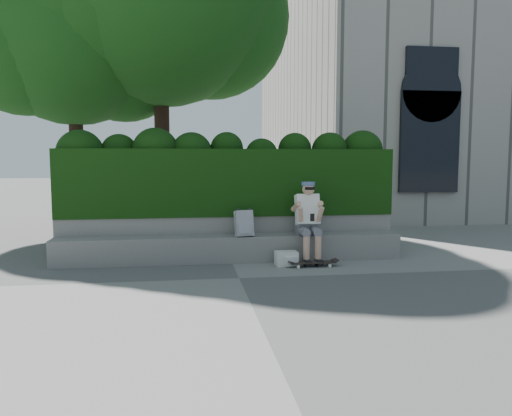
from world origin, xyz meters
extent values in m
plane|color=slate|center=(0.00, 0.00, 0.00)|extent=(80.00, 80.00, 0.00)
cube|color=gray|center=(0.00, 1.25, 0.23)|extent=(6.00, 0.45, 0.45)
cube|color=gray|center=(0.00, 1.73, 0.38)|extent=(6.00, 0.50, 0.75)
cube|color=black|center=(0.00, 1.95, 1.35)|extent=(6.00, 1.00, 1.20)
cube|color=gray|center=(9.00, 11.00, 7.50)|extent=(12.00, 12.00, 15.00)
cylinder|color=black|center=(-1.31, 5.14, 1.71)|extent=(0.36, 0.36, 3.42)
cylinder|color=black|center=(-3.33, 5.22, 1.37)|extent=(0.33, 0.33, 2.75)
sphere|color=#0D340D|center=(-3.33, 5.22, 4.76)|extent=(4.40, 4.40, 4.40)
cube|color=slate|center=(1.32, 1.20, 0.56)|extent=(0.36, 0.26, 0.22)
cube|color=white|center=(1.32, 1.13, 0.90)|extent=(0.40, 0.32, 0.55)
sphere|color=tan|center=(1.32, 1.06, 1.26)|extent=(0.21, 0.21, 0.21)
cylinder|color=#4F6292|center=(1.32, 1.08, 1.35)|extent=(0.23, 0.23, 0.06)
cube|color=black|center=(1.32, 0.78, 0.80)|extent=(0.07, 0.02, 0.13)
cylinder|color=tan|center=(1.22, 0.76, 0.24)|extent=(0.11, 0.11, 0.47)
cylinder|color=tan|center=(1.42, 0.76, 0.24)|extent=(0.11, 0.11, 0.47)
cube|color=black|center=(1.22, 0.70, 0.05)|extent=(0.10, 0.26, 0.10)
cube|color=black|center=(1.42, 0.70, 0.05)|extent=(0.10, 0.26, 0.10)
cube|color=black|center=(1.29, 0.62, 0.07)|extent=(0.76, 0.21, 0.02)
cylinder|color=silver|center=(1.03, 0.53, 0.03)|extent=(0.05, 0.03, 0.05)
cylinder|color=silver|center=(1.03, 0.69, 0.03)|extent=(0.05, 0.03, 0.05)
cylinder|color=silver|center=(1.56, 0.54, 0.03)|extent=(0.05, 0.03, 0.05)
cylinder|color=silver|center=(1.56, 0.70, 0.03)|extent=(0.05, 0.03, 0.05)
cube|color=silver|center=(0.21, 1.15, 0.67)|extent=(0.33, 0.21, 0.44)
cube|color=silver|center=(0.88, 0.78, 0.12)|extent=(0.37, 0.27, 0.23)
camera|label=1|loc=(-0.79, -7.27, 1.79)|focal=35.00mm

